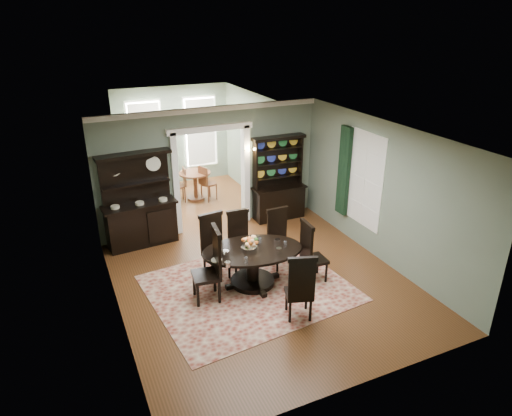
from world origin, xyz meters
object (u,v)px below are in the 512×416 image
Objects in this scene: sideboard at (140,213)px; parlor_table at (195,182)px; welsh_dresser at (278,189)px; dining_table at (253,260)px.

parlor_table is (1.96, 2.10, -0.22)m from sideboard.
welsh_dresser is at bearing -4.46° from sideboard.
welsh_dresser is 2.44× the size of parlor_table.
parlor_table is (0.32, 4.75, -0.00)m from dining_table.
dining_table is 2.41× the size of parlor_table.
sideboard is 2.44× the size of parlor_table.
welsh_dresser is at bearing -52.54° from parlor_table.
sideboard is at bearing -133.00° from parlor_table.
welsh_dresser reaches higher than parlor_table.
parlor_table reaches higher than dining_table.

